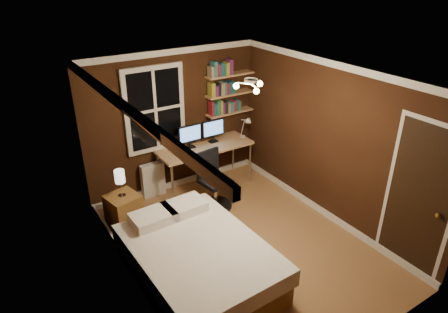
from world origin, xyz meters
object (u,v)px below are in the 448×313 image
desk (205,149)px  desk_lamp (245,127)px  office_chair (214,186)px  nightstand (124,211)px  monitor_left (190,136)px  bed (198,261)px  bedside_lamp (121,183)px  monitor_right (213,131)px  radiator (153,180)px

desk → desk_lamp: desk_lamp is taller
office_chair → desk: bearing=64.4°
nightstand → monitor_left: monitor_left is taller
bed → office_chair: bearing=50.3°
nightstand → bedside_lamp: bedside_lamp is taller
nightstand → desk_lamp: desk_lamp is taller
nightstand → monitor_left: bearing=7.0°
bed → office_chair: (1.08, 1.39, 0.08)m
desk → monitor_right: 0.36m
radiator → desk_lamp: 1.91m
monitor_left → bed: bearing=-116.5°
monitor_right → office_chair: (-0.44, -0.73, -0.65)m
desk → monitor_right: size_ratio=3.89×
monitor_left → radiator: bearing=168.3°
bedside_lamp → desk_lamp: size_ratio=0.99×
office_chair → bed: bearing=-134.9°
bed → radiator: bed is taller
monitor_left → desk_lamp: (1.04, -0.18, 0.01)m
bed → monitor_right: (1.53, 2.13, 0.72)m
bedside_lamp → monitor_right: bearing=14.7°
bed → desk: desk is taller
monitor_left → office_chair: bearing=-88.1°
monitor_right → desk_lamp: size_ratio=1.00×
desk → desk_lamp: (0.80, -0.10, 0.28)m
desk → monitor_right: (0.23, 0.09, 0.27)m
desk → desk_lamp: 0.85m
nightstand → monitor_left: 1.71m
nightstand → radiator: size_ratio=0.92×
nightstand → monitor_right: monitor_right is taller
monitor_left → desk_lamp: desk_lamp is taller
bedside_lamp → desk_lamp: 2.53m
bed → desk_lamp: bearing=40.9°
monitor_left → monitor_right: size_ratio=1.00×
bed → bedside_lamp: (-0.39, 1.62, 0.48)m
desk → desk_lamp: bearing=-7.1°
desk_lamp → bedside_lamp: bearing=-172.7°
desk → radiator: bearing=166.2°
desk → office_chair: office_chair is taller
radiator → monitor_right: monitor_right is taller
monitor_left → monitor_right: bearing=0.0°
desk → bedside_lamp: bearing=-166.1°
nightstand → monitor_right: (1.92, 0.50, 0.74)m
desk_lamp → office_chair: (-1.02, -0.55, -0.66)m
radiator → monitor_left: monitor_left is taller
bed → nightstand: 1.67m
bedside_lamp → monitor_right: (1.92, 0.50, 0.24)m
monitor_right → desk_lamp: (0.57, -0.18, 0.01)m
desk → office_chair: bearing=-108.6°
office_chair → monitor_left: bearing=84.9°
bedside_lamp → radiator: size_ratio=0.71×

